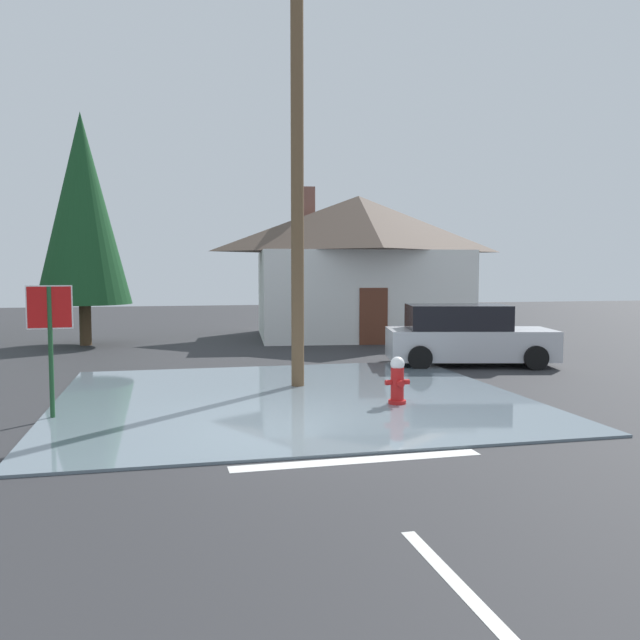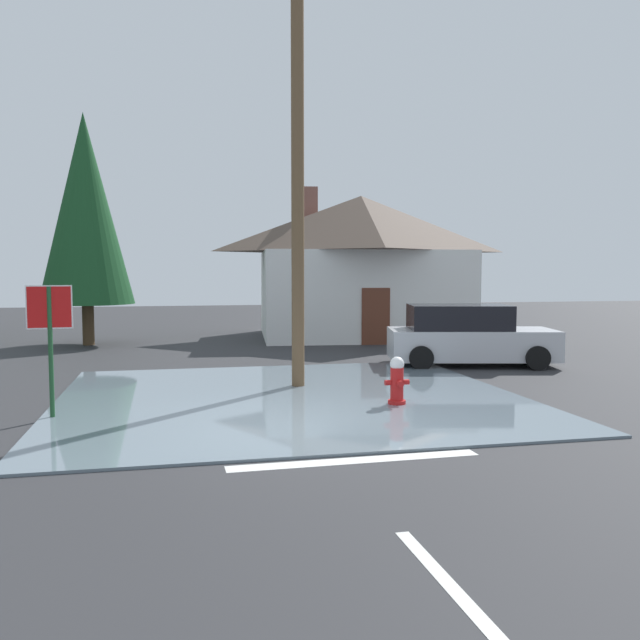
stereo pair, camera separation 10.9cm
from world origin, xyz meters
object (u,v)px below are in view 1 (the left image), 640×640
utility_pole (297,153)px  house (358,264)px  stop_sign_near (50,324)px  parked_car (466,336)px  pine_tree_short_left (82,209)px  fire_hydrant (397,382)px

utility_pole → house: (4.53, 10.76, -2.27)m
stop_sign_near → parked_car: stop_sign_near is taller
utility_pole → pine_tree_short_left: 11.42m
parked_car → stop_sign_near: bearing=-155.2°
fire_hydrant → house: house is taller
fire_hydrant → utility_pole: utility_pole is taller
stop_sign_near → parked_car: (9.95, 4.59, -0.88)m
utility_pole → pine_tree_short_left: (-5.62, 9.93, -0.41)m
house → stop_sign_near: bearing=-125.7°
fire_hydrant → utility_pole: (-1.47, 2.39, 4.67)m
fire_hydrant → parked_car: bearing=52.3°
fire_hydrant → utility_pole: 5.45m
utility_pole → parked_car: (5.20, 2.43, -4.35)m
parked_car → utility_pole: bearing=-154.9°
stop_sign_near → utility_pole: 6.27m
house → utility_pole: bearing=-112.8°
parked_car → pine_tree_short_left: size_ratio=0.59×
stop_sign_near → pine_tree_short_left: 12.51m
parked_car → pine_tree_short_left: (-10.82, 7.50, 3.93)m
parked_car → pine_tree_short_left: 13.74m
house → parked_car: house is taller
pine_tree_short_left → utility_pole: bearing=-60.5°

